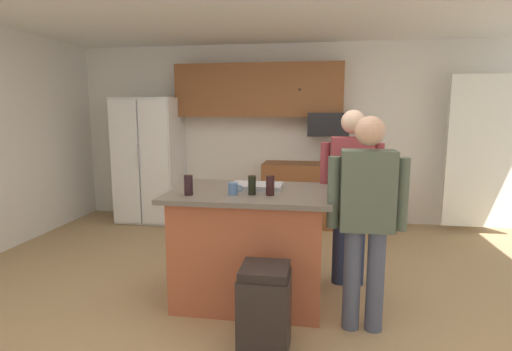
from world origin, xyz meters
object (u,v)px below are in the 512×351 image
(refrigerator, at_px, (150,160))
(person_guest_left, at_px, (367,211))
(kitchen_island, at_px, (251,245))
(serving_tray, at_px, (257,186))
(mug_blue_stoneware, at_px, (233,189))
(person_host_foreground, at_px, (351,186))
(glass_short_whisky, at_px, (252,185))
(trash_bin, at_px, (265,309))
(microwave_over_range, at_px, (328,124))
(tumbler_amber, at_px, (270,185))
(glass_pilsner, at_px, (188,185))

(refrigerator, height_order, person_guest_left, refrigerator)
(kitchen_island, xyz_separation_m, serving_tray, (0.04, 0.10, 0.50))
(refrigerator, height_order, mug_blue_stoneware, refrigerator)
(person_host_foreground, relative_size, glass_short_whisky, 10.65)
(trash_bin, bearing_deg, mug_blue_stoneware, 120.27)
(microwave_over_range, relative_size, kitchen_island, 0.42)
(microwave_over_range, relative_size, person_guest_left, 0.35)
(person_host_foreground, relative_size, mug_blue_stoneware, 13.32)
(mug_blue_stoneware, distance_m, tumbler_amber, 0.30)
(kitchen_island, distance_m, glass_pilsner, 0.77)
(kitchen_island, bearing_deg, person_host_foreground, 27.55)
(microwave_over_range, height_order, serving_tray, microwave_over_range)
(refrigerator, distance_m, serving_tray, 2.98)
(mug_blue_stoneware, xyz_separation_m, glass_pilsner, (-0.35, -0.07, 0.03))
(person_guest_left, distance_m, glass_short_whisky, 0.91)
(microwave_over_range, height_order, glass_pilsner, microwave_over_range)
(refrigerator, relative_size, trash_bin, 2.99)
(mug_blue_stoneware, relative_size, serving_tray, 0.28)
(person_guest_left, distance_m, tumbler_amber, 0.77)
(mug_blue_stoneware, bearing_deg, kitchen_island, 60.28)
(microwave_over_range, distance_m, kitchen_island, 2.72)
(serving_tray, bearing_deg, microwave_over_range, 74.95)
(person_host_foreground, relative_size, trash_bin, 2.70)
(refrigerator, bearing_deg, microwave_over_range, 2.60)
(person_host_foreground, height_order, glass_pilsner, person_host_foreground)
(microwave_over_range, height_order, trash_bin, microwave_over_range)
(refrigerator, bearing_deg, person_host_foreground, -34.08)
(glass_short_whisky, bearing_deg, serving_tray, 90.58)
(person_guest_left, relative_size, serving_tray, 3.64)
(refrigerator, relative_size, tumbler_amber, 11.43)
(person_guest_left, bearing_deg, refrigerator, -21.76)
(trash_bin, bearing_deg, serving_tray, 102.52)
(glass_short_whisky, bearing_deg, mug_blue_stoneware, -171.81)
(glass_pilsner, relative_size, trash_bin, 0.26)
(refrigerator, xyz_separation_m, kitchen_island, (1.93, -2.34, -0.42))
(tumbler_amber, height_order, serving_tray, tumbler_amber)
(mug_blue_stoneware, bearing_deg, glass_pilsner, -168.88)
(tumbler_amber, height_order, trash_bin, tumbler_amber)
(person_host_foreground, bearing_deg, glass_pilsner, 0.58)
(glass_pilsner, distance_m, trash_bin, 1.14)
(serving_tray, bearing_deg, kitchen_island, -112.06)
(refrigerator, distance_m, microwave_over_range, 2.66)
(person_host_foreground, bearing_deg, tumbler_amber, 14.94)
(glass_short_whisky, bearing_deg, refrigerator, 128.18)
(kitchen_island, xyz_separation_m, person_guest_left, (0.92, -0.37, 0.43))
(serving_tray, bearing_deg, glass_short_whisky, -89.42)
(serving_tray, relative_size, trash_bin, 0.72)
(tumbler_amber, xyz_separation_m, trash_bin, (0.04, -0.60, -0.75))
(kitchen_island, bearing_deg, mug_blue_stoneware, -119.72)
(person_host_foreground, bearing_deg, trash_bin, 35.01)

